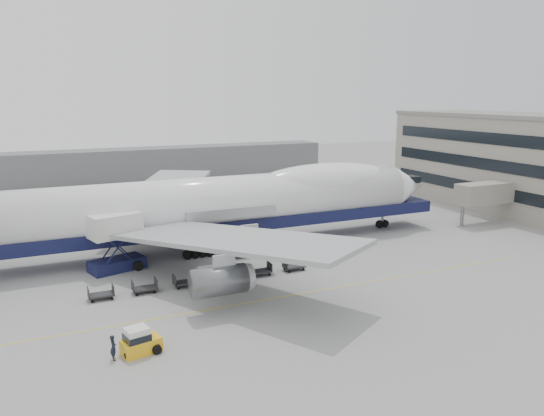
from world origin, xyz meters
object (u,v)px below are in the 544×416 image
baggage_tug (140,342)px  ground_worker (113,347)px  catering_truck (115,239)px  airliner (219,203)px

baggage_tug → ground_worker: baggage_tug is taller
baggage_tug → ground_worker: bearing=173.1°
baggage_tug → catering_truck: bearing=73.7°
catering_truck → airliner: bearing=-0.9°
baggage_tug → ground_worker: size_ratio=1.62×
ground_worker → catering_truck: bearing=-11.5°
catering_truck → baggage_tug: bearing=-110.1°
ground_worker → baggage_tug: bearing=-86.9°
airliner → ground_worker: 29.17m
airliner → catering_truck: bearing=-164.9°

